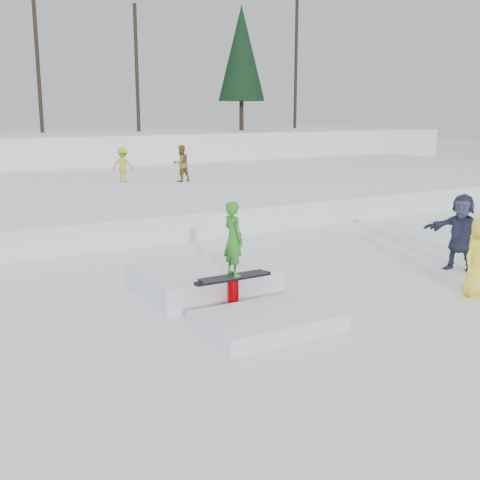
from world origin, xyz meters
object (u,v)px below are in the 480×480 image
spectator_yellow (480,257)px  spectator_dark (461,232)px  walker_olive (181,163)px  walker_ygreen (123,165)px  jib_rail_feature (219,287)px

spectator_yellow → spectator_dark: spectator_dark is taller
spectator_yellow → spectator_dark: (1.39, 1.63, 0.08)m
walker_olive → spectator_yellow: 15.51m
walker_olive → walker_ygreen: 2.43m
spectator_yellow → spectator_dark: bearing=54.0°
walker_olive → walker_ygreen: size_ratio=1.07×
spectator_dark → jib_rail_feature: (-6.16, 0.75, -0.62)m
walker_ygreen → spectator_yellow: size_ratio=0.86×
walker_ygreen → spectator_dark: size_ratio=0.78×
spectator_yellow → jib_rail_feature: (-4.77, 2.39, -0.53)m
spectator_yellow → jib_rail_feature: jib_rail_feature is taller
walker_ygreen → jib_rail_feature: bearing=113.9°
walker_ygreen → jib_rail_feature: 14.52m
walker_ygreen → spectator_yellow: 16.61m
walker_olive → jib_rail_feature: 14.20m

